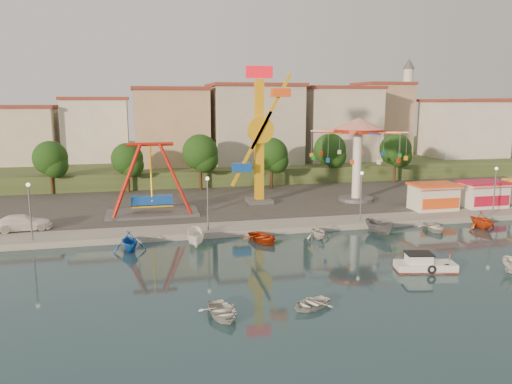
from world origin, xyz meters
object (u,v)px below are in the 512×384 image
object	(u,v)px
pirate_ship_ride	(151,181)
wave_swinger	(358,141)
kamikaze_tower	(262,139)
van	(23,223)
cabin_motorboat	(424,266)
rowboat_a	(222,312)

from	to	relation	value
pirate_ship_ride	wave_swinger	bearing A→B (deg)	4.84
pirate_ship_ride	kamikaze_tower	world-z (taller)	kamikaze_tower
wave_swinger	van	xyz separation A→B (m)	(-37.77, -6.38, -6.82)
cabin_motorboat	van	bearing A→B (deg)	163.22
cabin_motorboat	rowboat_a	world-z (taller)	cabin_motorboat
wave_swinger	rowboat_a	world-z (taller)	wave_swinger
kamikaze_tower	wave_swinger	size ratio (longest dim) A/B	1.42
cabin_motorboat	rowboat_a	bearing A→B (deg)	-151.90
cabin_motorboat	van	distance (m)	37.19
pirate_ship_ride	van	xyz separation A→B (m)	(-12.48, -4.24, -3.02)
wave_swinger	pirate_ship_ride	bearing A→B (deg)	-175.16
pirate_ship_ride	cabin_motorboat	world-z (taller)	pirate_ship_ride
pirate_ship_ride	kamikaze_tower	distance (m)	14.33
kamikaze_tower	van	distance (m)	27.81
van	pirate_ship_ride	bearing A→B (deg)	-79.78
wave_swinger	cabin_motorboat	bearing A→B (deg)	-102.06
pirate_ship_ride	wave_swinger	size ratio (longest dim) A/B	0.86
rowboat_a	van	bearing A→B (deg)	116.17
pirate_ship_ride	van	world-z (taller)	pirate_ship_ride
wave_swinger	cabin_motorboat	size ratio (longest dim) A/B	2.41
cabin_motorboat	kamikaze_tower	bearing A→B (deg)	116.95
pirate_ship_ride	wave_swinger	distance (m)	25.66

